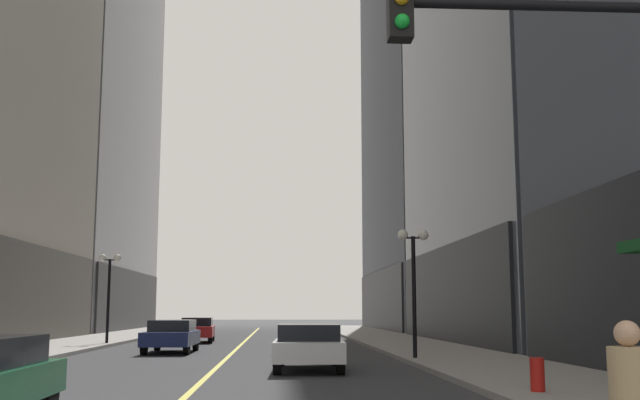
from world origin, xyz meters
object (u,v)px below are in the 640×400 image
(car_white, at_px, (309,345))
(car_red, at_px, (197,329))
(traffic_light_near_right, at_px, (591,129))
(street_lamp_left_far, at_px, (109,278))
(car_navy, at_px, (172,335))
(street_lamp_right_mid, at_px, (413,264))
(fire_hydrant_right, at_px, (537,378))

(car_white, height_order, car_red, same)
(traffic_light_near_right, relative_size, street_lamp_left_far, 1.28)
(car_white, relative_size, car_navy, 1.00)
(traffic_light_near_right, bearing_deg, car_navy, 108.57)
(street_lamp_right_mid, bearing_deg, car_navy, 144.96)
(car_red, height_order, street_lamp_left_far, street_lamp_left_far)
(car_red, height_order, fire_hydrant_right, car_red)
(traffic_light_near_right, relative_size, street_lamp_right_mid, 1.28)
(street_lamp_left_far, xyz_separation_m, street_lamp_right_mid, (12.80, -12.08, 0.00))
(car_red, height_order, traffic_light_near_right, traffic_light_near_right)
(car_red, relative_size, street_lamp_left_far, 1.03)
(car_white, bearing_deg, car_navy, 119.08)
(street_lamp_right_mid, xyz_separation_m, fire_hydrant_right, (0.50, -10.49, -2.86))
(car_red, bearing_deg, car_white, -74.86)
(car_white, xyz_separation_m, street_lamp_right_mid, (3.67, 3.16, 2.54))
(car_white, relative_size, street_lamp_left_far, 1.04)
(car_navy, height_order, street_lamp_left_far, street_lamp_left_far)
(car_navy, bearing_deg, street_lamp_left_far, 123.77)
(car_red, xyz_separation_m, street_lamp_right_mid, (8.90, -16.19, 2.54))
(car_navy, xyz_separation_m, street_lamp_left_far, (-3.91, 5.84, 2.54))
(traffic_light_near_right, xyz_separation_m, street_lamp_right_mid, (1.05, 17.12, -0.49))
(car_red, distance_m, fire_hydrant_right, 28.29)
(traffic_light_near_right, bearing_deg, street_lamp_left_far, 111.92)
(car_navy, bearing_deg, fire_hydrant_right, -60.68)
(car_navy, relative_size, car_red, 1.00)
(street_lamp_left_far, distance_m, street_lamp_right_mid, 17.60)
(car_red, height_order, street_lamp_right_mid, street_lamp_right_mid)
(car_red, distance_m, traffic_light_near_right, 34.35)
(fire_hydrant_right, bearing_deg, street_lamp_right_mid, 92.73)
(car_white, bearing_deg, fire_hydrant_right, -60.37)
(traffic_light_near_right, height_order, street_lamp_right_mid, traffic_light_near_right)
(car_red, distance_m, street_lamp_right_mid, 18.65)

